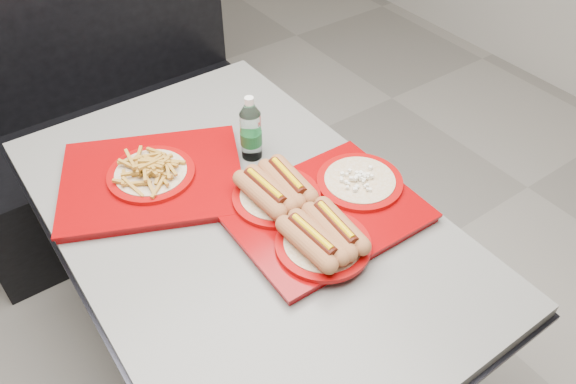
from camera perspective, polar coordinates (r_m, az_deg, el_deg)
ground at (r=2.15m, az=-3.69°, el=-16.42°), size 6.00×6.00×0.00m
diner_table at (r=1.67m, az=-4.57°, el=-6.12°), size 0.92×1.42×0.75m
booth_bench at (r=2.57m, az=-17.46°, el=6.55°), size 1.30×0.57×1.35m
tray_near at (r=1.50m, az=2.95°, el=-1.69°), size 0.52×0.46×0.11m
tray_far at (r=1.66m, az=-13.69°, el=1.62°), size 0.63×0.58×0.10m
water_bottle at (r=1.68m, az=-3.80°, el=6.15°), size 0.07×0.07×0.21m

